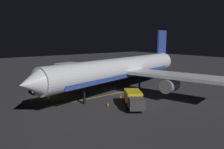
# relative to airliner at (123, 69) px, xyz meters

# --- Properties ---
(ground_plane) EXTENTS (180.00, 180.00, 0.20)m
(ground_plane) POSITION_rel_airliner_xyz_m (-0.14, 0.61, -4.31)
(ground_plane) COLOR #2F2F34
(apron_guide_stripe) EXTENTS (0.38, 20.27, 0.01)m
(apron_guide_stripe) POSITION_rel_airliner_xyz_m (0.06, 4.61, -4.20)
(apron_guide_stripe) COLOR gold
(apron_guide_stripe) RESTS_ON ground_plane
(airliner) EXTENTS (35.96, 39.24, 11.35)m
(airliner) POSITION_rel_airliner_xyz_m (0.00, 0.00, 0.00)
(airliner) COLOR white
(airliner) RESTS_ON ground_plane
(baggage_truck) EXTENTS (4.24, 6.43, 2.15)m
(baggage_truck) POSITION_rel_airliner_xyz_m (7.62, 10.70, -3.06)
(baggage_truck) COLOR gold
(baggage_truck) RESTS_ON ground_plane
(catering_truck) EXTENTS (5.67, 4.79, 2.28)m
(catering_truck) POSITION_rel_airliner_xyz_m (-8.04, 5.03, -3.03)
(catering_truck) COLOR gold
(catering_truck) RESTS_ON ground_plane
(ground_crew_worker) EXTENTS (0.40, 0.40, 1.74)m
(ground_crew_worker) POSITION_rel_airliner_xyz_m (0.83, 13.76, -3.32)
(ground_crew_worker) COLOR black
(ground_crew_worker) RESTS_ON ground_plane
(traffic_cone_near_left) EXTENTS (0.50, 0.50, 0.55)m
(traffic_cone_near_left) POSITION_rel_airliner_xyz_m (-5.10, 7.36, -3.96)
(traffic_cone_near_left) COLOR #EA590F
(traffic_cone_near_left) RESTS_ON ground_plane
(traffic_cone_near_right) EXTENTS (0.50, 0.50, 0.55)m
(traffic_cone_near_right) POSITION_rel_airliner_xyz_m (8.37, 7.39, -3.96)
(traffic_cone_near_right) COLOR #EA590F
(traffic_cone_near_right) RESTS_ON ground_plane
(traffic_cone_under_wing) EXTENTS (0.50, 0.50, 0.55)m
(traffic_cone_under_wing) POSITION_rel_airliner_xyz_m (8.00, 10.06, -3.96)
(traffic_cone_under_wing) COLOR #EA590F
(traffic_cone_under_wing) RESTS_ON ground_plane
(traffic_cone_far) EXTENTS (0.50, 0.50, 0.55)m
(traffic_cone_far) POSITION_rel_airliner_xyz_m (-2.83, 2.96, -3.96)
(traffic_cone_far) COLOR #EA590F
(traffic_cone_far) RESTS_ON ground_plane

